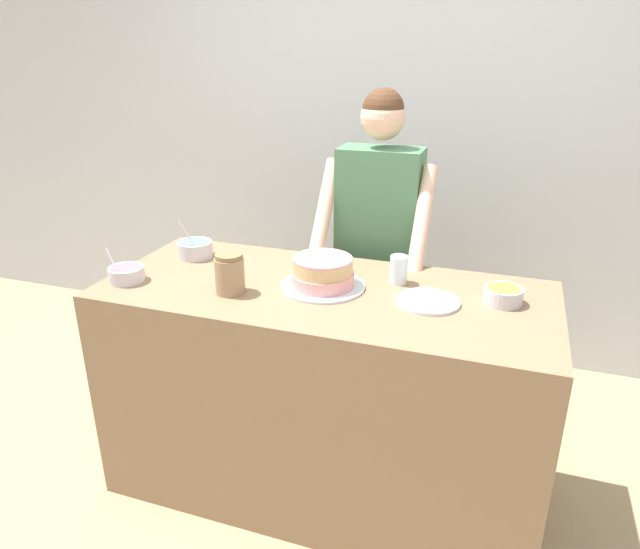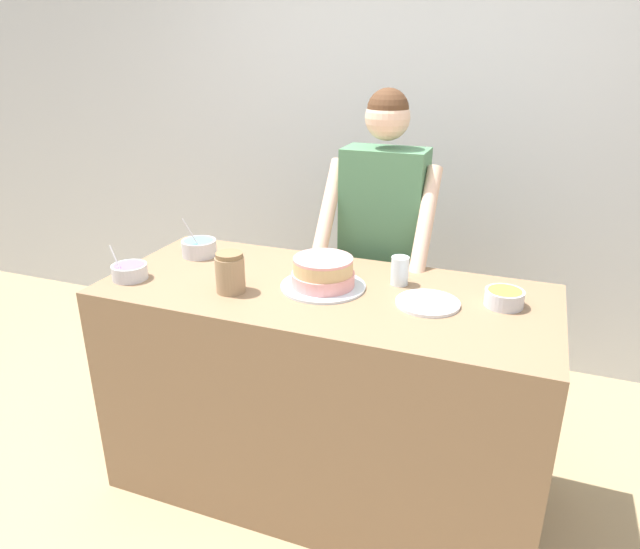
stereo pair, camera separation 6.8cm
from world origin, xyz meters
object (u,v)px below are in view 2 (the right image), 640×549
object	(u,v)px
frosting_bowl_orange	(504,297)
drinking_glass	(400,271)
person_baker	(382,233)
frosting_bowl_blue	(199,247)
frosting_bowl_purple	(130,271)
ceramic_plate	(428,303)
stoneware_jar	(230,273)
cake	(323,274)

from	to	relation	value
frosting_bowl_orange	drinking_glass	world-z (taller)	drinking_glass
person_baker	frosting_bowl_blue	distance (m)	0.83
frosting_bowl_orange	frosting_bowl_purple	world-z (taller)	frosting_bowl_purple
frosting_bowl_purple	ceramic_plate	distance (m)	1.17
ceramic_plate	stoneware_jar	bearing A→B (deg)	-168.46
person_baker	frosting_bowl_orange	xyz separation A→B (m)	(0.58, -0.49, -0.03)
cake	stoneware_jar	distance (m)	0.35
cake	frosting_bowl_blue	distance (m)	0.65
frosting_bowl_blue	ceramic_plate	world-z (taller)	frosting_bowl_blue
person_baker	frosting_bowl_purple	xyz separation A→B (m)	(-0.83, -0.76, -0.03)
frosting_bowl_purple	drinking_glass	bearing A→B (deg)	18.00
frosting_bowl_orange	stoneware_jar	size ratio (longest dim) A/B	0.90
person_baker	frosting_bowl_blue	size ratio (longest dim) A/B	8.77
frosting_bowl_purple	ceramic_plate	xyz separation A→B (m)	(1.16, 0.18, -0.03)
frosting_bowl_blue	drinking_glass	distance (m)	0.91
frosting_bowl_orange	frosting_bowl_blue	bearing A→B (deg)	177.08
frosting_bowl_purple	drinking_glass	distance (m)	1.07
person_baker	drinking_glass	distance (m)	0.47
person_baker	frosting_bowl_blue	world-z (taller)	person_baker
frosting_bowl_orange	stoneware_jar	world-z (taller)	stoneware_jar
person_baker	ceramic_plate	distance (m)	0.66
frosting_bowl_purple	stoneware_jar	xyz separation A→B (m)	(0.44, 0.03, 0.04)
frosting_bowl_blue	person_baker	bearing A→B (deg)	30.46
frosting_bowl_purple	stoneware_jar	size ratio (longest dim) A/B	0.96
frosting_bowl_orange	drinking_glass	xyz separation A→B (m)	(-0.40, 0.06, 0.02)
frosting_bowl_blue	drinking_glass	bearing A→B (deg)	-0.26
frosting_bowl_orange	ceramic_plate	distance (m)	0.27
frosting_bowl_blue	stoneware_jar	xyz separation A→B (m)	(0.33, -0.30, 0.04)
person_baker	stoneware_jar	world-z (taller)	person_baker
frosting_bowl_blue	stoneware_jar	distance (m)	0.45
ceramic_plate	stoneware_jar	distance (m)	0.74
frosting_bowl_purple	stoneware_jar	distance (m)	0.44
person_baker	drinking_glass	xyz separation A→B (m)	(0.19, -0.43, -0.01)
frosting_bowl_purple	cake	bearing A→B (deg)	14.55
frosting_bowl_orange	stoneware_jar	xyz separation A→B (m)	(-0.97, -0.23, 0.04)
person_baker	cake	bearing A→B (deg)	-98.13
frosting_bowl_purple	drinking_glass	world-z (taller)	frosting_bowl_purple
person_baker	frosting_bowl_blue	xyz separation A→B (m)	(-0.72, -0.42, -0.02)
stoneware_jar	person_baker	bearing A→B (deg)	61.51
person_baker	frosting_bowl_purple	size ratio (longest dim) A/B	10.98
frosting_bowl_orange	drinking_glass	size ratio (longest dim) A/B	1.23
ceramic_plate	person_baker	bearing A→B (deg)	119.60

